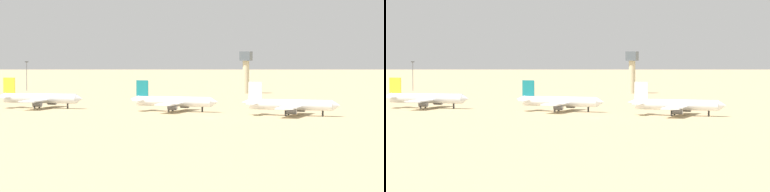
% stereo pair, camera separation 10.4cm
% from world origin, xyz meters
% --- Properties ---
extents(ground, '(4000.00, 4000.00, 0.00)m').
position_xyz_m(ground, '(0.00, 0.00, 0.00)').
color(ground, tan).
extents(ridge_far_west, '(432.80, 345.99, 114.34)m').
position_xyz_m(ridge_far_west, '(-413.28, 981.08, 57.17)').
color(ridge_far_west, gray).
rests_on(ridge_far_west, ground).
extents(parked_jet_yellow_2, '(33.77, 28.51, 11.15)m').
position_xyz_m(parked_jet_yellow_2, '(-73.68, 25.10, 3.65)').
color(parked_jet_yellow_2, silver).
rests_on(parked_jet_yellow_2, ground).
extents(parked_jet_teal_3, '(32.37, 27.08, 10.72)m').
position_xyz_m(parked_jet_teal_3, '(-21.31, 24.73, 3.51)').
color(parked_jet_teal_3, white).
rests_on(parked_jet_teal_3, ground).
extents(parked_jet_white_4, '(32.78, 27.44, 10.85)m').
position_xyz_m(parked_jet_white_4, '(21.52, 18.44, 3.56)').
color(parked_jet_white_4, white).
rests_on(parked_jet_white_4, ground).
extents(control_tower, '(5.20, 5.20, 20.50)m').
position_xyz_m(control_tower, '(-35.61, 161.88, 12.37)').
color(control_tower, '#C6B793').
rests_on(control_tower, ground).
extents(light_pole_west, '(1.80, 0.50, 15.31)m').
position_xyz_m(light_pole_west, '(-151.08, 151.44, 8.86)').
color(light_pole_west, '#59595E').
rests_on(light_pole_west, ground).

